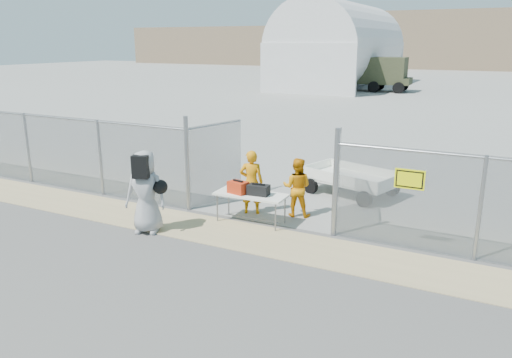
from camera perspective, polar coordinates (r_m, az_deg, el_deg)
The scene contains 13 objects.
ground at distance 10.81m, azimuth -4.85°, elevation -8.17°, with size 160.00×160.00×0.00m, color #414141.
tarmac_inside at distance 50.85m, azimuth 21.14°, elevation 9.58°, with size 160.00×80.00×0.01m, color gray.
dirt_strip at distance 11.60m, azimuth -2.25°, elevation -6.39°, with size 44.00×1.60×0.01m, color tan.
chain_link_fence at distance 12.09m, azimuth -0.00°, elevation 0.00°, with size 40.00×0.20×2.20m, color gray, non-canonical shape.
quonset_hangar at distance 50.74m, azimuth 9.70°, elevation 14.89°, with size 9.00×18.00×8.00m, color silver, non-canonical shape.
folding_table at distance 12.25m, azimuth -0.59°, elevation -3.35°, with size 1.76×0.73×0.75m, color white, non-canonical shape.
orange_bag at distance 12.13m, azimuth -2.07°, elevation -0.96°, with size 0.47×0.31×0.29m, color red.
black_duffel at distance 11.99m, azimuth 0.28°, elevation -1.25°, with size 0.51×0.30×0.25m, color black.
security_worker_left at distance 12.76m, azimuth -0.53°, elevation -0.38°, with size 0.61×0.40×1.68m, color orange.
security_worker_right at distance 12.65m, azimuth 4.69°, elevation -0.95°, with size 0.74×0.57×1.52m, color orange.
visitor at distance 11.77m, azimuth -12.48°, elevation -1.44°, with size 0.95×0.62×1.95m, color #969696.
utility_trailer at distance 14.73m, azimuth 10.84°, elevation -0.24°, with size 3.34×1.72×0.81m, color white, non-canonical shape.
military_truck at distance 46.42m, azimuth 13.44°, elevation 11.56°, with size 6.27×2.31×2.99m, color #383C24, non-canonical shape.
Camera 1 is at (5.27, -8.39, 4.32)m, focal length 35.00 mm.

